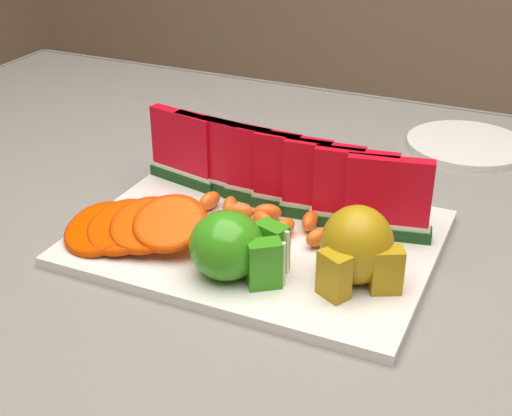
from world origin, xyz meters
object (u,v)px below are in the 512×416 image
at_px(platter, 258,238).
at_px(fork, 222,147).
at_px(apple_cluster, 234,247).
at_px(side_plate, 467,145).
at_px(pear_cluster, 357,248).

relative_size(platter, fork, 2.13).
height_order(platter, apple_cluster, apple_cluster).
relative_size(side_plate, fork, 0.99).
xyz_separation_m(platter, side_plate, (0.17, 0.38, -0.00)).
relative_size(apple_cluster, pear_cluster, 1.12).
relative_size(apple_cluster, fork, 0.59).
bearing_deg(fork, side_plate, 24.78).
bearing_deg(pear_cluster, side_plate, 84.43).
xyz_separation_m(platter, fork, (-0.16, 0.23, -0.00)).
bearing_deg(platter, side_plate, 65.79).
relative_size(pear_cluster, fork, 0.53).
relative_size(pear_cluster, side_plate, 0.53).
height_order(apple_cluster, pear_cluster, pear_cluster).
xyz_separation_m(side_plate, fork, (-0.34, -0.16, -0.00)).
bearing_deg(platter, apple_cluster, -82.60).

